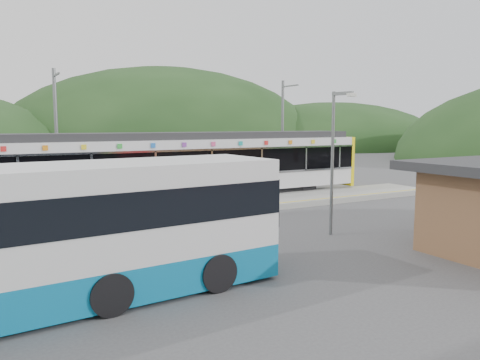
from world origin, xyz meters
TOP-DOWN VIEW (x-y plane):
  - ground at (0.00, 0.00)m, footprint 120.00×120.00m
  - hills at (6.19, 5.29)m, footprint 146.00×149.00m
  - platform at (0.00, 3.30)m, footprint 26.00×3.20m
  - yellow_line at (0.00, 2.00)m, footprint 26.00×0.10m
  - train at (-0.63, 6.00)m, footprint 20.44×3.01m
  - catenary_mast_west at (-7.00, 8.56)m, footprint 0.18×1.80m
  - catenary_mast_east at (7.00, 8.56)m, footprint 0.18×1.80m
  - bus at (-9.69, -5.83)m, footprint 12.15×3.59m
  - lamp_post at (1.02, -3.56)m, footprint 0.38×0.99m

SIDE VIEW (x-z plane):
  - ground at x=0.00m, z-range 0.00..0.00m
  - hills at x=6.19m, z-range -13.00..13.00m
  - platform at x=0.00m, z-range 0.00..0.30m
  - yellow_line at x=0.00m, z-range 0.30..0.31m
  - bus at x=-9.69m, z-range -0.06..3.21m
  - train at x=-0.63m, z-range 0.19..3.93m
  - lamp_post at x=1.02m, z-range 0.54..5.93m
  - catenary_mast_west at x=-7.00m, z-range 0.15..7.15m
  - catenary_mast_east at x=7.00m, z-range 0.15..7.15m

